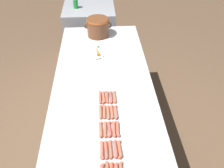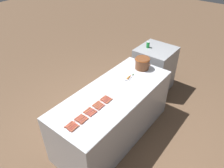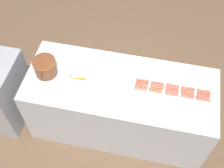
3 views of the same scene
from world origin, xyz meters
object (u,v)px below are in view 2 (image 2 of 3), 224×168
(back_cabinet, at_px, (154,69))
(hot_dog_22, at_px, (94,114))
(hot_dog_3, at_px, (96,103))
(hot_dog_24, at_px, (109,101))
(hot_dog_5, at_px, (71,125))
(hot_dog_14, at_px, (106,99))
(hot_dog_4, at_px, (103,98))
(hot_dog_12, at_px, (90,112))
(hot_dog_8, at_px, (97,104))
(soda_can, at_px, (148,45))
(serving_spoon, at_px, (128,79))
(hot_dog_2, at_px, (87,110))
(hot_dog_7, at_px, (89,111))
(bean_pot, at_px, (142,63))
(hot_dog_1, at_px, (78,117))
(hot_dog_13, at_px, (98,105))
(hot_dog_9, at_px, (104,98))
(hot_dog_0, at_px, (68,124))
(carrot, at_px, (130,76))
(hot_dog_19, at_px, (107,100))
(hot_dog_11, at_px, (81,119))
(hot_dog_15, at_px, (73,128))
(hot_dog_23, at_px, (101,107))
(hot_dog_21, at_px, (84,121))
(hot_dog_10, at_px, (72,126))
(hot_dog_20, at_px, (75,128))
(hot_dog_18, at_px, (100,106))
(hot_dog_17, at_px, (92,113))
(hot_dog_6, at_px, (80,118))
(hot_dog_16, at_px, (83,120))

(back_cabinet, relative_size, hot_dog_22, 6.68)
(hot_dog_3, distance_m, hot_dog_24, 0.20)
(hot_dog_5, bearing_deg, back_cabinet, 93.41)
(hot_dog_14, distance_m, hot_dog_24, 0.06)
(hot_dog_4, height_order, hot_dog_12, same)
(hot_dog_8, xyz_separation_m, soda_can, (-0.32, 1.94, 0.11))
(serving_spoon, bearing_deg, hot_dog_2, -90.07)
(hot_dog_7, bearing_deg, bean_pot, 91.07)
(hot_dog_1, distance_m, hot_dog_13, 0.34)
(hot_dog_8, height_order, hot_dog_24, same)
(hot_dog_2, distance_m, hot_dog_9, 0.33)
(hot_dog_2, height_order, hot_dog_5, same)
(hot_dog_0, relative_size, carrot, 0.80)
(hot_dog_19, distance_m, carrot, 0.73)
(hot_dog_11, xyz_separation_m, hot_dog_19, (0.03, 0.50, 0.00))
(hot_dog_9, bearing_deg, hot_dog_0, -92.15)
(hot_dog_14, relative_size, hot_dog_15, 1.00)
(hot_dog_3, xyz_separation_m, hot_dog_19, (0.09, 0.16, 0.00))
(hot_dog_4, height_order, hot_dog_9, same)
(hot_dog_19, height_order, serving_spoon, hot_dog_19)
(bean_pot, bearing_deg, hot_dog_9, -88.68)
(hot_dog_23, bearing_deg, carrot, 98.41)
(hot_dog_4, relative_size, hot_dog_13, 1.00)
(hot_dog_9, relative_size, hot_dog_21, 1.00)
(hot_dog_10, bearing_deg, hot_dog_20, 0.50)
(hot_dog_11, relative_size, bean_pot, 0.46)
(hot_dog_18, relative_size, hot_dog_22, 1.00)
(hot_dog_3, xyz_separation_m, hot_dog_4, (-0.00, 0.16, 0.00))
(hot_dog_2, distance_m, hot_dog_15, 0.35)
(hot_dog_2, distance_m, hot_dog_4, 0.34)
(hot_dog_4, height_order, hot_dog_21, same)
(hot_dog_2, height_order, hot_dog_7, same)
(hot_dog_19, distance_m, hot_dog_24, 0.03)
(hot_dog_17, xyz_separation_m, hot_dog_18, (-0.00, 0.17, 0.00))
(hot_dog_7, bearing_deg, serving_spoon, 91.74)
(hot_dog_15, distance_m, hot_dog_22, 0.34)
(hot_dog_8, bearing_deg, hot_dog_1, -94.19)
(hot_dog_22, height_order, bean_pot, bean_pot)
(back_cabinet, bearing_deg, hot_dog_2, -86.88)
(hot_dog_4, bearing_deg, hot_dog_12, -79.85)
(hot_dog_0, distance_m, hot_dog_4, 0.68)
(hot_dog_4, distance_m, hot_dog_10, 0.68)
(soda_can, bearing_deg, hot_dog_21, -79.78)
(hot_dog_8, bearing_deg, hot_dog_14, 79.30)
(hot_dog_22, height_order, serving_spoon, hot_dog_22)
(hot_dog_0, xyz_separation_m, carrot, (-0.01, 1.39, 0.00))
(hot_dog_5, xyz_separation_m, hot_dog_6, (0.00, 0.16, 0.00))
(hot_dog_16, bearing_deg, hot_dog_5, -111.27)
(hot_dog_11, distance_m, hot_dog_18, 0.34)
(hot_dog_23, bearing_deg, hot_dog_12, -109.76)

